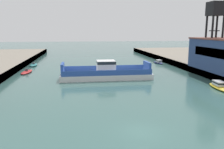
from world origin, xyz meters
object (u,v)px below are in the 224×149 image
object	(u,v)px
moored_boat_mid_right	(34,65)
moored_boat_near_right	(27,72)
moored_boat_far_left	(158,62)
chain_ferry	(106,73)
moored_boat_near_left	(220,86)
crane_tower	(215,17)

from	to	relation	value
moored_boat_mid_right	moored_boat_near_right	bearing A→B (deg)	-87.46
moored_boat_far_left	moored_boat_mid_right	bearing A→B (deg)	179.81
chain_ferry	moored_boat_mid_right	xyz separation A→B (m)	(-18.38, 19.98, -0.84)
moored_boat_near_right	moored_boat_far_left	size ratio (longest dim) A/B	1.12
chain_ferry	moored_boat_near_left	distance (m)	21.87
moored_boat_mid_right	moored_boat_far_left	world-z (taller)	moored_boat_far_left
moored_boat_near_left	moored_boat_mid_right	xyz separation A→B (m)	(-36.70, 31.90, -0.19)
crane_tower	moored_boat_mid_right	bearing A→B (deg)	155.33
moored_boat_near_left	moored_boat_near_right	bearing A→B (deg)	150.50
chain_ferry	moored_boat_near_right	size ratio (longest dim) A/B	2.98
moored_boat_mid_right	crane_tower	bearing A→B (deg)	-24.67
moored_boat_near_left	moored_boat_mid_right	size ratio (longest dim) A/B	1.29
moored_boat_near_left	moored_boat_near_right	xyz separation A→B (m)	(-36.19, 20.48, -0.21)
chain_ferry	moored_boat_far_left	bearing A→B (deg)	47.13
moored_boat_near_left	crane_tower	xyz separation A→B (m)	(5.79, 12.38, 12.36)
moored_boat_far_left	crane_tower	distance (m)	23.72
moored_boat_near_left	moored_boat_far_left	bearing A→B (deg)	89.80
moored_boat_far_left	crane_tower	world-z (taller)	crane_tower
moored_boat_near_right	moored_boat_near_left	bearing A→B (deg)	-29.50
chain_ferry	moored_boat_mid_right	bearing A→B (deg)	132.61
moored_boat_near_right	crane_tower	distance (m)	44.57
moored_boat_near_left	moored_boat_far_left	distance (m)	31.78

